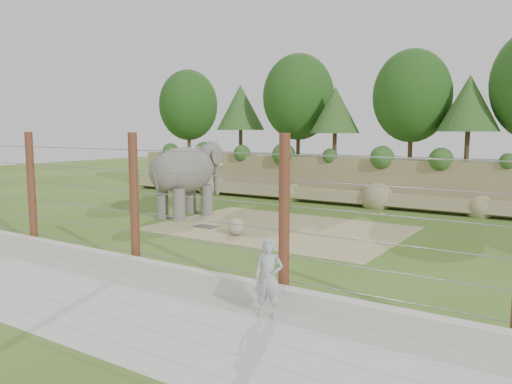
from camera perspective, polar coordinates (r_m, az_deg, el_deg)
The scene contains 10 objects.
ground at distance 18.56m, azimuth -3.37°, elevation -5.55°, with size 90.00×90.00×0.00m, color #3D5E18.
back_embankment at distance 29.09m, azimuth 12.59°, elevation 6.75°, with size 30.00×5.52×8.77m.
dirt_patch at distance 20.75m, azimuth 2.67°, elevation -4.17°, with size 10.00×7.00×0.02m, color tan.
drain_grate at distance 21.09m, azimuth -5.68°, elevation -3.94°, with size 1.00×0.60×0.03m, color #262628.
elephant at distance 23.55m, azimuth -8.19°, elevation 1.31°, with size 1.81×4.23×3.43m, color #635E59, non-canonical shape.
stone_ball at distance 19.33m, azimuth -2.32°, elevation -3.98°, with size 0.66×0.66×0.66m, color gray.
retaining_wall at distance 14.89m, azimuth -14.95°, elevation -7.99°, with size 26.00×0.35×0.50m, color beige.
walkway at distance 13.76m, azimuth -21.20°, elevation -10.55°, with size 26.00×4.00×0.01m, color beige.
barrier_fence at distance 14.88m, azimuth -13.74°, elevation -1.08°, with size 20.26×0.26×4.00m.
zookeeper at distance 10.93m, azimuth 1.44°, elevation -9.80°, with size 0.64×0.42×1.76m, color silver.
Camera 1 is at (10.74, -14.58, 4.07)m, focal length 35.00 mm.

